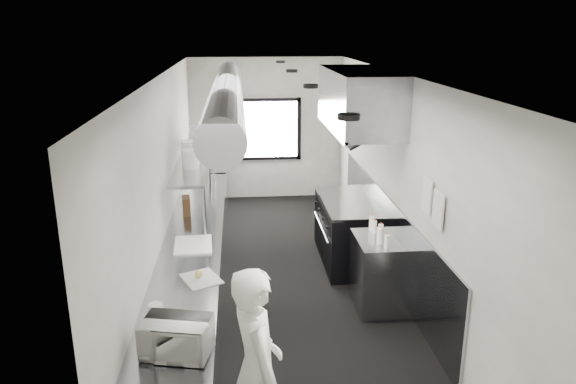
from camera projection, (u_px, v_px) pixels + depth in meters
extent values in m
cube|color=black|center=(284.00, 284.00, 7.43)|extent=(3.00, 8.00, 0.01)
cube|color=beige|center=(284.00, 75.00, 6.61)|extent=(3.00, 8.00, 0.01)
cube|color=silver|center=(267.00, 129.00, 10.83)|extent=(3.00, 0.02, 2.80)
cube|color=silver|center=(341.00, 376.00, 3.21)|extent=(3.00, 0.02, 2.80)
cube|color=silver|center=(166.00, 189.00, 6.89)|extent=(0.02, 8.00, 2.80)
cube|color=silver|center=(398.00, 183.00, 7.15)|extent=(0.02, 8.00, 2.80)
cube|color=gray|center=(387.00, 235.00, 7.68)|extent=(0.03, 5.50, 1.10)
cylinder|color=#9A9DA3|center=(227.00, 93.00, 7.00)|extent=(0.40, 6.40, 0.40)
cube|color=white|center=(267.00, 130.00, 10.79)|extent=(1.20, 0.03, 1.10)
cube|color=black|center=(266.00, 100.00, 10.64)|extent=(1.36, 0.03, 0.08)
cube|color=black|center=(267.00, 158.00, 10.98)|extent=(1.36, 0.03, 0.08)
cube|color=black|center=(234.00, 130.00, 10.75)|extent=(0.08, 0.03, 1.25)
cube|color=black|center=(299.00, 129.00, 10.86)|extent=(0.08, 0.03, 1.25)
cube|color=gray|center=(359.00, 100.00, 7.49)|extent=(0.80, 2.20, 0.80)
cube|color=gray|center=(331.00, 128.00, 7.57)|extent=(0.05, 2.20, 0.05)
cube|color=black|center=(352.00, 124.00, 7.58)|extent=(0.50, 2.10, 0.28)
cube|color=gray|center=(195.00, 273.00, 6.72)|extent=(0.70, 6.00, 0.90)
cube|color=gray|center=(195.00, 158.00, 7.82)|extent=(0.45, 3.00, 0.04)
cylinder|color=gray|center=(205.00, 211.00, 6.60)|extent=(0.04, 0.04, 0.66)
cylinder|color=gray|center=(210.00, 180.00, 7.94)|extent=(0.04, 0.04, 0.66)
cylinder|color=gray|center=(213.00, 158.00, 9.27)|extent=(0.04, 0.04, 0.66)
cube|color=black|center=(351.00, 232.00, 8.06)|extent=(0.85, 1.60, 0.90)
cube|color=gray|center=(352.00, 202.00, 7.92)|extent=(0.85, 1.60, 0.04)
cube|color=gray|center=(323.00, 233.00, 8.02)|extent=(0.03, 1.55, 0.80)
cylinder|color=gray|center=(321.00, 227.00, 7.99)|extent=(0.03, 1.30, 0.03)
cube|color=gray|center=(381.00, 273.00, 6.73)|extent=(0.65, 0.80, 0.90)
cube|color=gray|center=(209.00, 188.00, 10.24)|extent=(0.70, 1.20, 0.90)
cube|color=silver|center=(427.00, 195.00, 5.95)|extent=(0.02, 0.28, 0.38)
cube|color=silver|center=(438.00, 210.00, 5.63)|extent=(0.02, 0.28, 0.38)
imported|color=white|center=(257.00, 369.00, 4.18)|extent=(0.54, 0.70, 1.70)
imported|color=silver|center=(176.00, 337.00, 4.25)|extent=(0.55, 0.47, 0.29)
cylinder|color=silver|center=(160.00, 322.00, 4.65)|extent=(0.16, 0.16, 0.11)
cylinder|color=silver|center=(156.00, 309.00, 4.87)|extent=(0.16, 0.16, 0.09)
cube|color=white|center=(201.00, 279.00, 5.55)|extent=(0.48, 0.52, 0.01)
cylinder|color=silver|center=(199.00, 278.00, 5.56)|extent=(0.23, 0.23, 0.01)
sphere|color=#D6C470|center=(199.00, 274.00, 5.54)|extent=(0.08, 0.08, 0.08)
cube|color=white|center=(193.00, 245.00, 6.40)|extent=(0.46, 0.60, 0.02)
cube|color=#4F2F1C|center=(186.00, 206.00, 7.43)|extent=(0.13, 0.24, 0.25)
cylinder|color=silver|center=(190.00, 159.00, 7.18)|extent=(0.23, 0.23, 0.25)
cylinder|color=silver|center=(190.00, 152.00, 7.40)|extent=(0.32, 0.32, 0.31)
cylinder|color=silver|center=(197.00, 143.00, 7.98)|extent=(0.29, 0.29, 0.31)
cylinder|color=silver|center=(198.00, 136.00, 8.33)|extent=(0.33, 0.33, 0.39)
cylinder|color=white|center=(387.00, 241.00, 6.31)|extent=(0.06, 0.06, 0.16)
cylinder|color=white|center=(380.00, 236.00, 6.43)|extent=(0.07, 0.07, 0.20)
cylinder|color=white|center=(381.00, 232.00, 6.58)|extent=(0.08, 0.08, 0.18)
cylinder|color=white|center=(374.00, 227.00, 6.75)|extent=(0.07, 0.07, 0.17)
cylinder|color=white|center=(372.00, 223.00, 6.84)|extent=(0.08, 0.08, 0.19)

